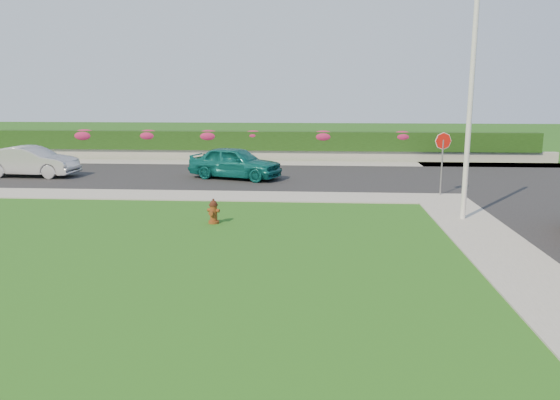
# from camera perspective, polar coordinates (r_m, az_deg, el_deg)

# --- Properties ---
(ground) EXTENTS (120.00, 120.00, 0.00)m
(ground) POSITION_cam_1_polar(r_m,az_deg,el_deg) (12.51, -6.90, -7.48)
(ground) COLOR black
(ground) RESTS_ON ground
(street_far) EXTENTS (26.00, 8.00, 0.04)m
(street_far) POSITION_cam_1_polar(r_m,az_deg,el_deg) (26.95, -11.80, 2.52)
(street_far) COLOR black
(street_far) RESTS_ON ground
(sidewalk_far) EXTENTS (24.00, 2.00, 0.04)m
(sidewalk_far) POSITION_cam_1_polar(r_m,az_deg,el_deg) (22.59, -17.65, 0.57)
(sidewalk_far) COLOR gray
(sidewalk_far) RESTS_ON ground
(curb_corner) EXTENTS (2.00, 2.00, 0.04)m
(curb_corner) POSITION_cam_1_polar(r_m,az_deg,el_deg) (21.53, 16.51, 0.13)
(curb_corner) COLOR gray
(curb_corner) RESTS_ON ground
(sidewalk_beyond) EXTENTS (34.00, 2.00, 0.04)m
(sidewalk_beyond) POSITION_cam_1_polar(r_m,az_deg,el_deg) (31.06, -2.16, 3.89)
(sidewalk_beyond) COLOR gray
(sidewalk_beyond) RESTS_ON ground
(retaining_wall) EXTENTS (34.00, 0.40, 0.60)m
(retaining_wall) POSITION_cam_1_polar(r_m,az_deg,el_deg) (32.51, -1.88, 4.71)
(retaining_wall) COLOR gray
(retaining_wall) RESTS_ON ground
(hedge) EXTENTS (32.00, 0.90, 1.10)m
(hedge) POSITION_cam_1_polar(r_m,az_deg,el_deg) (32.52, -1.87, 6.22)
(hedge) COLOR black
(hedge) RESTS_ON retaining_wall
(fire_hydrant) EXTENTS (0.40, 0.38, 0.77)m
(fire_hydrant) POSITION_cam_1_polar(r_m,az_deg,el_deg) (16.94, -6.97, -1.22)
(fire_hydrant) COLOR #4D230C
(fire_hydrant) RESTS_ON ground
(sedan_teal) EXTENTS (4.67, 3.03, 1.48)m
(sedan_teal) POSITION_cam_1_polar(r_m,az_deg,el_deg) (25.37, -4.69, 3.92)
(sedan_teal) COLOR #0B5A57
(sedan_teal) RESTS_ON street_far
(sedan_silver) EXTENTS (4.40, 1.75, 1.43)m
(sedan_silver) POSITION_cam_1_polar(r_m,az_deg,el_deg) (28.47, -24.56, 3.69)
(sedan_silver) COLOR #A7A9AF
(sedan_silver) RESTS_ON street_far
(utility_pole) EXTENTS (0.16, 0.16, 6.74)m
(utility_pole) POSITION_cam_1_polar(r_m,az_deg,el_deg) (17.88, 19.20, 8.62)
(utility_pole) COLOR silver
(utility_pole) RESTS_ON ground
(stop_sign) EXTENTS (0.66, 0.19, 2.47)m
(stop_sign) POSITION_cam_1_polar(r_m,az_deg,el_deg) (22.04, 16.65, 5.13)
(stop_sign) COLOR slate
(stop_sign) RESTS_ON ground
(flower_clump_a) EXTENTS (1.49, 0.96, 0.74)m
(flower_clump_a) POSITION_cam_1_polar(r_m,az_deg,el_deg) (35.17, -19.72, 6.37)
(flower_clump_a) COLOR #AC1D5F
(flower_clump_a) RESTS_ON hedge
(flower_clump_b) EXTENTS (1.39, 0.89, 0.69)m
(flower_clump_b) POSITION_cam_1_polar(r_m,az_deg,el_deg) (33.79, -13.57, 6.57)
(flower_clump_b) COLOR #AC1D5F
(flower_clump_b) RESTS_ON hedge
(flower_clump_c) EXTENTS (1.42, 0.91, 0.71)m
(flower_clump_c) POSITION_cam_1_polar(r_m,az_deg,el_deg) (32.88, -7.46, 6.66)
(flower_clump_c) COLOR #AC1D5F
(flower_clump_c) RESTS_ON hedge
(flower_clump_d) EXTENTS (1.16, 0.74, 0.58)m
(flower_clump_d) POSITION_cam_1_polar(r_m,az_deg,el_deg) (32.46, -2.83, 6.77)
(flower_clump_d) COLOR #AC1D5F
(flower_clump_d) RESTS_ON hedge
(flower_clump_e) EXTENTS (1.39, 0.89, 0.70)m
(flower_clump_e) POSITION_cam_1_polar(r_m,az_deg,el_deg) (32.24, 4.53, 6.64)
(flower_clump_e) COLOR #AC1D5F
(flower_clump_e) RESTS_ON hedge
(flower_clump_f) EXTENTS (1.29, 0.83, 0.64)m
(flower_clump_f) POSITION_cam_1_polar(r_m,az_deg,el_deg) (32.60, 12.65, 6.49)
(flower_clump_f) COLOR #AC1D5F
(flower_clump_f) RESTS_ON hedge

